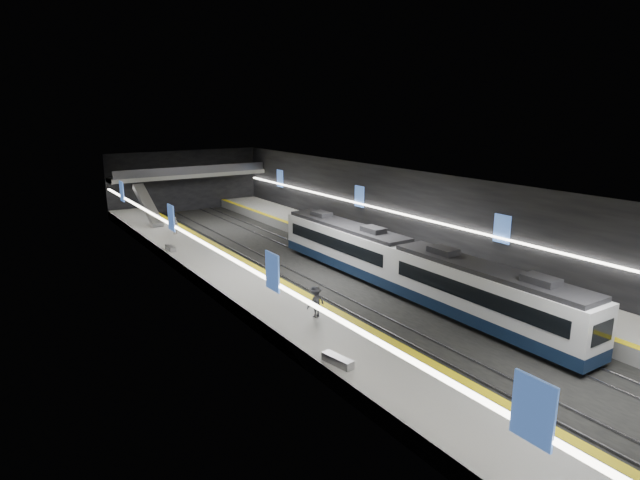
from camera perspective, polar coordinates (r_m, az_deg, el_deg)
ground at (r=43.27m, az=1.65°, el=-4.25°), size 70.00×70.00×0.00m
ceiling at (r=41.45m, az=1.73°, el=6.31°), size 20.00×70.00×0.04m
wall_left at (r=37.55m, az=-10.96°, el=-1.00°), size 0.04×70.00×8.00m
wall_right at (r=48.46m, az=11.46°, el=2.37°), size 0.04×70.00×8.00m
wall_back at (r=73.24m, az=-14.21°, el=6.13°), size 20.00×0.04×8.00m
platform_left at (r=39.54m, az=-7.36°, el=-5.39°), size 5.00×70.00×1.00m
tile_surface_left at (r=39.37m, az=-7.38°, el=-4.69°), size 5.00×70.00×0.02m
tactile_strip_left at (r=40.31m, az=-4.56°, el=-4.15°), size 0.60×70.00×0.02m
platform_right at (r=47.61m, az=9.10°, el=-2.07°), size 5.00×70.00×1.00m
tile_surface_right at (r=47.47m, az=9.12°, el=-1.48°), size 5.00×70.00×0.02m
tactile_strip_right at (r=46.07m, az=7.09°, el=-1.88°), size 0.60×70.00×0.02m
rails at (r=43.25m, az=1.65°, el=-4.17°), size 6.52×70.00×0.12m
train at (r=40.09m, az=9.01°, el=-2.63°), size 2.69×30.04×3.60m
ad_posters at (r=42.87m, az=0.93°, el=1.83°), size 19.94×53.50×2.20m
cove_light_left at (r=37.67m, az=-10.66°, el=-1.25°), size 0.25×68.60×0.12m
cove_light_right at (r=48.36m, az=11.28°, el=2.12°), size 0.25×68.60×0.12m
mezzanine_bridge at (r=71.17m, az=-13.70°, el=6.78°), size 20.00×3.00×1.50m
escalator at (r=62.73m, az=-17.90°, el=3.58°), size 1.20×7.50×3.92m
bench_left_near at (r=27.45m, az=1.89°, el=-12.73°), size 0.84×1.91×0.45m
bench_left_far at (r=49.83m, az=-15.67°, el=-0.84°), size 0.56×1.78×0.43m
bench_right_near at (r=42.49m, az=20.18°, el=-3.78°), size 1.08×1.71×0.41m
bench_right_far at (r=62.42m, az=-1.51°, el=2.66°), size 1.26×1.96×0.47m
passenger_right_a at (r=48.81m, az=5.98°, el=0.21°), size 0.59×0.78×1.92m
passenger_left_a at (r=56.00m, az=-15.19°, el=1.50°), size 0.69×1.11×1.75m
passenger_left_b at (r=32.88m, az=-0.46°, el=-6.61°), size 1.36×0.89×1.97m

